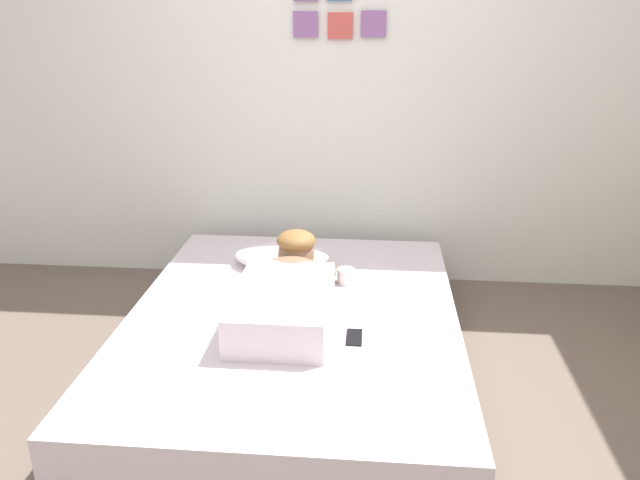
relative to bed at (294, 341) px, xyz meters
The scene contains 7 objects.
ground_plane 0.54m from the bed, 74.05° to the right, with size 13.32×13.32×0.00m, color #66564C.
back_wall 1.61m from the bed, 83.02° to the left, with size 4.66×0.12×2.50m.
bed is the anchor object (origin of this frame).
pillow 0.60m from the bed, 103.51° to the left, with size 0.52×0.32×0.11m, color silver.
person_lying 0.26m from the bed, behind, with size 0.43×0.92×0.27m.
coffee_cup 0.47m from the bed, 56.73° to the left, with size 0.12×0.09×0.07m.
cell_phone 0.40m from the bed, 36.24° to the right, with size 0.07×0.14×0.01m, color black.
Camera 1 is at (0.21, -2.08, 1.66)m, focal length 34.89 mm.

